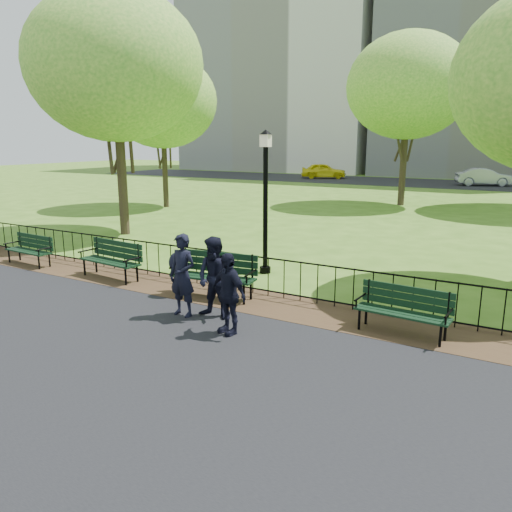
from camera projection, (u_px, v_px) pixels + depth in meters
The scene contains 19 objects.
ground at pixel (210, 321), 9.74m from camera, with size 120.00×120.00×0.00m, color #40691B.
asphalt_path at pixel (68, 397), 6.87m from camera, with size 60.00×9.20×0.01m, color black.
dirt_strip at pixel (249, 300), 11.00m from camera, with size 60.00×1.60×0.01m, color #3D2818.
far_street at pixel (466, 185), 39.25m from camera, with size 70.00×9.00×0.01m, color black.
iron_fence at pixel (260, 273), 11.31m from camera, with size 24.06×0.06×1.00m.
apartment_west at pixel (291, 56), 57.97m from camera, with size 22.00×15.00×26.00m, color silver.
park_bench_main at pixel (198, 267), 11.15m from camera, with size 2.03×0.85×1.10m.
park_bench_left_a at pixel (113, 256), 12.64m from camera, with size 1.87×0.72×1.04m.
park_bench_left_b at pixel (31, 246), 14.05m from camera, with size 1.64×0.58×0.92m.
park_bench_right_a at pixel (404, 306), 8.98m from camera, with size 1.71×0.63×0.95m.
lamppost at pixel (265, 197), 12.83m from camera, with size 0.33×0.33×3.71m.
tree_near_w at pixel (115, 66), 17.44m from camera, with size 6.18×6.18×8.62m.
tree_mid_w at pixel (162, 101), 25.10m from camera, with size 5.53×5.53×7.71m.
tree_far_c at pixel (408, 86), 25.68m from camera, with size 6.36×6.36×8.86m.
person_left at pixel (182, 275), 9.86m from camera, with size 0.61×0.40×1.66m, color black.
person_mid at pixel (215, 278), 9.72m from camera, with size 0.79×0.41×1.63m, color black.
person_right at pixel (228, 293), 8.96m from camera, with size 0.88×0.36×1.50m, color black.
taxi at pixel (324, 171), 45.49m from camera, with size 1.62×4.03×1.37m, color yellow.
sedan_silver at pixel (484, 177), 38.14m from camera, with size 1.42×4.06×1.34m, color #93969A.
Camera 1 is at (5.37, -7.51, 3.46)m, focal length 35.00 mm.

